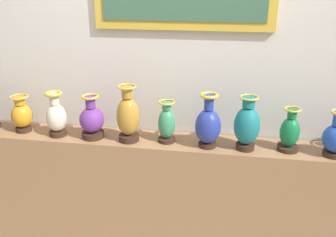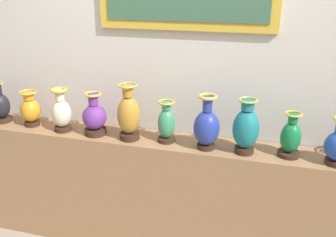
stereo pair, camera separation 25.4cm
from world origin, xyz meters
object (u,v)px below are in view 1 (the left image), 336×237
vase_ivory (56,117)px  vase_ochre (128,117)px  vase_emerald (290,133)px  vase_sapphire (336,137)px  vase_amber (22,115)px  vase_teal (247,125)px  vase_jade (167,124)px  vase_cobalt (208,125)px  vase_violet (92,120)px

vase_ivory → vase_ochre: vase_ochre is taller
vase_emerald → vase_sapphire: size_ratio=0.97×
vase_amber → vase_teal: size_ratio=0.74×
vase_ivory → vase_teal: size_ratio=0.89×
vase_ivory → vase_ochre: bearing=-0.2°
vase_jade → vase_emerald: size_ratio=1.01×
vase_ochre → vase_sapphire: vase_ochre is taller
vase_ochre → vase_sapphire: 1.38m
vase_ochre → vase_jade: 0.27m
vase_ochre → vase_teal: (0.82, -0.00, -0.01)m
vase_ivory → vase_sapphire: vase_ivory is taller
vase_ivory → vase_cobalt: size_ratio=0.87×
vase_ivory → vase_sapphire: size_ratio=1.07×
vase_ivory → vase_ochre: (0.54, -0.00, 0.03)m
vase_amber → vase_ivory: size_ratio=0.84×
vase_ivory → vase_sapphire: 1.92m
vase_amber → vase_emerald: 1.93m
vase_teal → vase_emerald: size_ratio=1.25×
vase_ochre → vase_emerald: (1.10, 0.03, -0.05)m
vase_violet → vase_ochre: size_ratio=0.79×
vase_amber → vase_cobalt: 1.39m
vase_amber → vase_teal: vase_teal is taller
vase_violet → vase_jade: (0.54, 0.02, 0.00)m
vase_ivory → vase_violet: 0.27m
vase_cobalt → vase_emerald: 0.54m
vase_violet → vase_sapphire: vase_violet is taller
vase_jade → vase_teal: (0.55, -0.03, 0.04)m
vase_violet → vase_cobalt: size_ratio=0.84×
vase_ochre → vase_emerald: size_ratio=1.36×
vase_jade → vase_sapphire: vase_sapphire is taller
vase_jade → vase_ochre: bearing=-174.0°
vase_ivory → vase_teal: vase_teal is taller
vase_amber → vase_cobalt: (1.39, -0.04, 0.03)m
vase_sapphire → vase_teal: bearing=179.3°
vase_violet → vase_jade: vase_violet is taller
vase_amber → vase_sapphire: size_ratio=0.90×
vase_emerald → vase_sapphire: (0.28, -0.04, 0.00)m
vase_ivory → vase_jade: (0.81, 0.03, -0.01)m
vase_violet → vase_emerald: size_ratio=1.07×
vase_ivory → vase_jade: size_ratio=1.10×
vase_amber → vase_ivory: vase_ivory is taller
vase_ochre → vase_emerald: vase_ochre is taller
vase_ivory → vase_teal: (1.36, -0.00, 0.03)m
vase_jade → vase_ivory: bearing=-178.1°
vase_violet → vase_emerald: (1.37, 0.02, -0.00)m
vase_ivory → vase_jade: bearing=1.9°
vase_jade → vase_teal: 0.55m
vase_amber → vase_jade: vase_jade is taller
vase_cobalt → vase_emerald: size_ratio=1.27×
vase_jade → vase_emerald: (0.83, -0.00, -0.01)m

